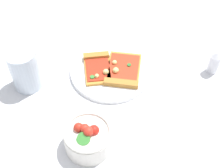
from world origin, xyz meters
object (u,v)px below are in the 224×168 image
object	(u,v)px
pizza_slice_near	(123,71)
salad_bowl	(88,138)
pepper_shaker	(214,63)
pizza_slice_far	(98,66)
plate	(111,71)
soda_glass	(25,71)

from	to	relation	value
pizza_slice_near	salad_bowl	size ratio (longest dim) A/B	1.38
pizza_slice_near	pepper_shaker	bearing A→B (deg)	83.51
pizza_slice_far	salad_bowl	distance (m)	0.25
pizza_slice_near	salad_bowl	world-z (taller)	salad_bowl
pepper_shaker	salad_bowl	bearing A→B (deg)	-65.44
salad_bowl	pepper_shaker	xyz separation A→B (m)	(-0.18, 0.40, 0.00)
plate	pizza_slice_near	size ratio (longest dim) A/B	1.52
pizza_slice_far	pepper_shaker	xyz separation A→B (m)	(0.06, 0.34, 0.02)
plate	pepper_shaker	xyz separation A→B (m)	(0.05, 0.30, 0.03)
pepper_shaker	pizza_slice_far	bearing A→B (deg)	-100.64
pizza_slice_near	pepper_shaker	size ratio (longest dim) A/B	2.17
pizza_slice_far	plate	bearing A→B (deg)	73.39
pizza_slice_near	pizza_slice_far	size ratio (longest dim) A/B	1.30
plate	pepper_shaker	size ratio (longest dim) A/B	3.29
pizza_slice_near	pizza_slice_far	xyz separation A→B (m)	(-0.03, -0.07, 0.00)
plate	pizza_slice_near	distance (m)	0.04
pepper_shaker	pizza_slice_near	bearing A→B (deg)	-96.49
pizza_slice_far	soda_glass	world-z (taller)	soda_glass
plate	pizza_slice_far	world-z (taller)	pizza_slice_far
plate	pepper_shaker	bearing A→B (deg)	80.15
soda_glass	pizza_slice_near	bearing A→B (deg)	86.24
pizza_slice_far	salad_bowl	bearing A→B (deg)	-14.04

